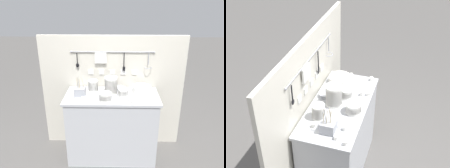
# 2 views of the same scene
# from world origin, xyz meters

# --- Properties ---
(ground_plane) EXTENTS (20.00, 20.00, 0.00)m
(ground_plane) POSITION_xyz_m (0.00, 0.00, 0.00)
(ground_plane) COLOR #514F4C
(counter) EXTENTS (1.21, 0.57, 0.94)m
(counter) POSITION_xyz_m (0.00, 0.00, 0.47)
(counter) COLOR #ADAFB5
(counter) RESTS_ON ground
(back_wall) EXTENTS (2.01, 0.11, 1.65)m
(back_wall) POSITION_xyz_m (-0.00, 0.32, 0.83)
(back_wall) COLOR beige
(back_wall) RESTS_ON ground
(bowl_stack_short_front) EXTENTS (0.13, 0.13, 0.11)m
(bowl_stack_short_front) POSITION_xyz_m (0.14, -0.03, 0.99)
(bowl_stack_short_front) COLOR silver
(bowl_stack_short_front) RESTS_ON counter
(bowl_stack_wide_centre) EXTENTS (0.17, 0.17, 0.23)m
(bowl_stack_wide_centre) POSITION_xyz_m (-0.01, 0.05, 1.05)
(bowl_stack_wide_centre) COLOR silver
(bowl_stack_wide_centre) RESTS_ON counter
(bowl_stack_back_corner) EXTENTS (0.13, 0.13, 0.15)m
(bowl_stack_back_corner) POSITION_xyz_m (-0.26, 0.13, 1.01)
(bowl_stack_back_corner) COLOR silver
(bowl_stack_back_corner) RESTS_ON counter
(bowl_stack_nested_right) EXTENTS (0.15, 0.15, 0.11)m
(bowl_stack_nested_right) POSITION_xyz_m (-0.08, -0.17, 0.99)
(bowl_stack_nested_right) COLOR silver
(bowl_stack_nested_right) RESTS_ON counter
(plate_stack) EXTENTS (0.25, 0.25, 0.08)m
(plate_stack) POSITION_xyz_m (0.39, 0.11, 0.98)
(plate_stack) COLOR silver
(plate_stack) RESTS_ON counter
(steel_mixing_bowl) EXTENTS (0.14, 0.14, 0.04)m
(steel_mixing_bowl) POSITION_xyz_m (0.09, 0.19, 0.96)
(steel_mixing_bowl) COLOR #93969E
(steel_mixing_bowl) RESTS_ON counter
(cutlery_caddy) EXTENTS (0.14, 0.14, 0.26)m
(cutlery_caddy) POSITION_xyz_m (-0.41, -0.02, 0.99)
(cutlery_caddy) COLOR #93969E
(cutlery_caddy) RESTS_ON counter
(cup_centre) EXTENTS (0.04, 0.04, 0.04)m
(cup_centre) POSITION_xyz_m (0.54, -0.21, 0.96)
(cup_centre) COLOR silver
(cup_centre) RESTS_ON counter
(cup_back_left) EXTENTS (0.04, 0.04, 0.04)m
(cup_back_left) POSITION_xyz_m (-0.49, -0.12, 0.96)
(cup_back_left) COLOR silver
(cup_back_left) RESTS_ON counter
(cup_beside_plates) EXTENTS (0.04, 0.04, 0.04)m
(cup_beside_plates) POSITION_xyz_m (-0.53, -0.22, 0.96)
(cup_beside_plates) COLOR silver
(cup_beside_plates) RESTS_ON counter
(cup_front_right) EXTENTS (0.04, 0.04, 0.04)m
(cup_front_right) POSITION_xyz_m (-0.40, 0.13, 0.96)
(cup_front_right) COLOR silver
(cup_front_right) RESTS_ON counter
(cup_edge_near) EXTENTS (0.04, 0.04, 0.04)m
(cup_edge_near) POSITION_xyz_m (-0.35, -0.16, 0.96)
(cup_edge_near) COLOR silver
(cup_edge_near) RESTS_ON counter
(cup_edge_far) EXTENTS (0.04, 0.04, 0.04)m
(cup_edge_far) POSITION_xyz_m (0.23, -0.18, 0.96)
(cup_edge_far) COLOR silver
(cup_edge_far) RESTS_ON counter
(cup_back_right) EXTENTS (0.04, 0.04, 0.04)m
(cup_back_right) POSITION_xyz_m (0.24, -0.24, 0.96)
(cup_back_right) COLOR silver
(cup_back_right) RESTS_ON counter
(cup_front_left) EXTENTS (0.04, 0.04, 0.04)m
(cup_front_left) POSITION_xyz_m (0.55, 0.03, 0.96)
(cup_front_left) COLOR silver
(cup_front_left) RESTS_ON counter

